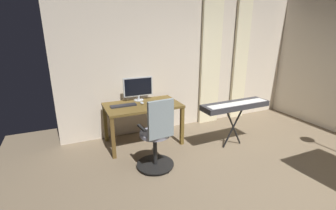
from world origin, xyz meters
name	(u,v)px	position (x,y,z in m)	size (l,w,h in m)	color
ground_plane	(290,199)	(0.00, 0.00, 0.00)	(7.07, 7.07, 0.00)	#73624C
back_room_partition	(188,59)	(0.00, -2.72, 1.40)	(5.11, 0.10, 2.80)	beige
curtain_left_panel	(240,61)	(-1.26, -2.61, 1.31)	(0.35, 0.06, 2.61)	beige
curtain_right_panel	(211,63)	(-0.48, -2.61, 1.31)	(0.45, 0.06, 2.61)	beige
desk	(143,109)	(1.16, -2.19, 0.64)	(1.30, 0.76, 0.73)	brown
office_chair	(157,138)	(1.24, -1.28, 0.51)	(0.56, 0.56, 1.10)	black
computer_monitor	(138,88)	(1.15, -2.45, 0.97)	(0.54, 0.18, 0.43)	#B7BCC1
computer_keyboard	(123,106)	(1.49, -2.21, 0.75)	(0.44, 0.13, 0.02)	#232328
computer_mouse	(142,103)	(1.16, -2.22, 0.75)	(0.06, 0.10, 0.04)	#B7BCC1
piano_keyboard	(235,106)	(-0.24, -1.44, 0.74)	(1.23, 0.35, 0.81)	black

